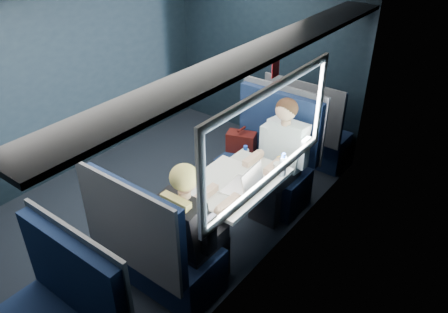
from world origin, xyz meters
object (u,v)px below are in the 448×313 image
Objects in this scene: seat_row_front at (307,133)px; man at (280,154)px; bottle_small at (283,166)px; laptop at (247,184)px; cup at (277,168)px; table at (235,187)px; seat_bay_near at (266,163)px; woman at (191,224)px; seat_bay_far at (157,251)px.

man is (0.25, -1.10, 0.31)m from seat_row_front.
laptop is at bearing -107.30° from bottle_small.
table is at bearing -123.74° from cup.
seat_bay_near is 0.77m from cup.
laptop is at bearing -79.28° from seat_row_front.
woman reaches higher than laptop.
woman is at bearing 33.82° from seat_bay_far.
seat_bay_near is at bearing -90.90° from seat_row_front.
bottle_small is (0.23, -0.36, 0.13)m from man.
seat_bay_near is 1.75m from seat_bay_far.
cup is at bearing 71.25° from seat_bay_far.
man is (0.26, -0.18, 0.30)m from seat_bay_near.
cup is at bearing 170.79° from bottle_small.
man is at bearing 122.55° from bottle_small.
woman reaches higher than seat_bay_far.
table is at bearing 95.45° from woman.
bottle_small is (0.49, -0.54, 0.42)m from seat_bay_near.
laptop is (0.17, -0.07, 0.15)m from table.
seat_bay_far is at bearing -89.53° from seat_bay_near.
bottle_small reaches higher than table.
man is 0.39m from cup.
man is (0.25, 1.57, 0.30)m from seat_bay_far.
woman reaches higher than seat_bay_near.
laptop is at bearing -22.00° from table.
woman is (0.25, 0.17, 0.31)m from seat_bay_far.
bottle_small is (0.48, 1.21, 0.43)m from seat_bay_far.
table is at bearing -77.30° from seat_bay_near.
seat_row_front is 4.90× the size of bottle_small.
laptop is (0.35, -1.87, 0.40)m from seat_row_front.
seat_row_front is at bearing 90.00° from seat_bay_far.
table is 0.86× the size of seat_row_front.
seat_bay_far is 1.62m from man.
seat_bay_near is at bearing 111.30° from laptop.
man is 1.41m from woman.
seat_row_front is (0.01, 0.92, -0.01)m from seat_bay_near.
laptop reaches higher than table.
bottle_small is 2.38× the size of cup.
seat_bay_near is 3.52× the size of laptop.
seat_bay_near is 1.63m from woman.
seat_bay_far is 0.95× the size of woman.
seat_bay_near reaches higher than laptop.
man is at bearing 80.97° from seat_bay_far.
woman is at bearing -80.51° from seat_bay_near.
laptop is 0.43m from bottle_small.
seat_bay_far is at bearing -113.66° from laptop.
man reaches higher than laptop.
table is 4.23× the size of bottle_small.
seat_row_front is at bearing 106.02° from cup.
cup is (0.06, 0.42, -0.02)m from laptop.
seat_row_front is (-0.18, 1.80, -0.25)m from table.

